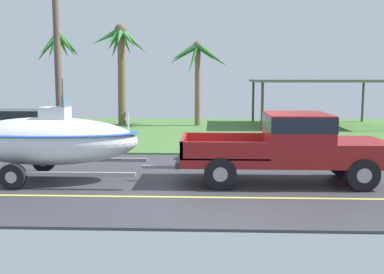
{
  "coord_description": "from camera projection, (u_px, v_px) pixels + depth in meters",
  "views": [
    {
      "loc": [
        -0.31,
        -11.95,
        2.73
      ],
      "look_at": [
        -0.83,
        0.79,
        1.06
      ],
      "focal_mm": 42.4,
      "sensor_mm": 36.0,
      "label": 1
    }
  ],
  "objects": [
    {
      "name": "palm_tree_far_left",
      "position": [
        198.0,
        61.0,
        25.33
      ],
      "size": [
        3.55,
        3.32,
        4.77
      ],
      "color": "brown",
      "rests_on": "ground"
    },
    {
      "name": "carport_awning",
      "position": [
        318.0,
        82.0,
        25.22
      ],
      "size": [
        7.19,
        5.48,
        2.64
      ],
      "color": "#4C4238",
      "rests_on": "ground"
    },
    {
      "name": "ground",
      "position": [
        217.0,
        139.0,
        20.49
      ],
      "size": [
        36.0,
        22.0,
        0.11
      ],
      "color": "#38383D"
    },
    {
      "name": "palm_tree_mid",
      "position": [
        59.0,
        51.0,
        25.38
      ],
      "size": [
        2.95,
        2.63,
        5.39
      ],
      "color": "brown",
      "rests_on": "ground"
    },
    {
      "name": "utility_pole",
      "position": [
        57.0,
        53.0,
        16.88
      ],
      "size": [
        0.24,
        1.8,
        7.03
      ],
      "color": "brown",
      "rests_on": "ground"
    },
    {
      "name": "pickup_truck_towing",
      "position": [
        295.0,
        144.0,
        11.81
      ],
      "size": [
        5.48,
        2.01,
        1.82
      ],
      "color": "maroon",
      "rests_on": "ground"
    },
    {
      "name": "palm_tree_near_right",
      "position": [
        122.0,
        50.0,
        25.68
      ],
      "size": [
        3.31,
        3.42,
        5.77
      ],
      "color": "brown",
      "rests_on": "ground"
    },
    {
      "name": "boat_on_trailer",
      "position": [
        46.0,
        140.0,
        12.07
      ],
      "size": [
        6.16,
        2.34,
        2.29
      ],
      "color": "gray",
      "rests_on": "ground"
    },
    {
      "name": "parked_sedan_near",
      "position": [
        23.0,
        126.0,
        19.32
      ],
      "size": [
        4.46,
        1.83,
        1.38
      ],
      "color": "#99999E",
      "rests_on": "ground"
    }
  ]
}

